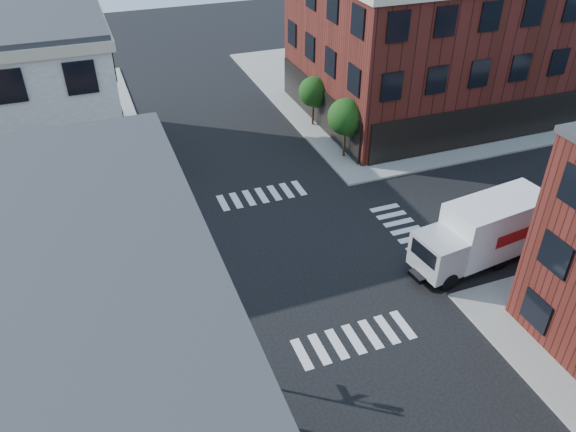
# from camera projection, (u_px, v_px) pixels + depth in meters

# --- Properties ---
(ground) EXTENTS (120.00, 120.00, 0.00)m
(ground) POSITION_uv_depth(u_px,v_px,m) (300.00, 255.00, 32.39)
(ground) COLOR black
(ground) RESTS_ON ground
(sidewalk_ne) EXTENTS (30.00, 30.00, 0.15)m
(sidewalk_ne) POSITION_uv_depth(u_px,v_px,m) (420.00, 84.00, 54.79)
(sidewalk_ne) COLOR gray
(sidewalk_ne) RESTS_ON ground
(building_ne) EXTENTS (25.00, 16.00, 12.00)m
(building_ne) POSITION_uv_depth(u_px,v_px,m) (456.00, 38.00, 47.45)
(building_ne) COLOR #401610
(building_ne) RESTS_ON ground
(tree_near) EXTENTS (2.69, 2.69, 4.49)m
(tree_near) POSITION_uv_depth(u_px,v_px,m) (347.00, 119.00, 40.57)
(tree_near) COLOR black
(tree_near) RESTS_ON ground
(tree_far) EXTENTS (2.43, 2.43, 4.07)m
(tree_far) POSITION_uv_depth(u_px,v_px,m) (314.00, 93.00, 45.39)
(tree_far) COLOR black
(tree_far) RESTS_ON ground
(signal_pole) EXTENTS (1.29, 1.24, 4.60)m
(signal_pole) POSITION_uv_depth(u_px,v_px,m) (212.00, 328.00, 23.64)
(signal_pole) COLOR black
(signal_pole) RESTS_ON ground
(box_truck) EXTENTS (8.53, 3.48, 3.77)m
(box_truck) POSITION_uv_depth(u_px,v_px,m) (484.00, 232.00, 30.94)
(box_truck) COLOR silver
(box_truck) RESTS_ON ground
(traffic_cone) EXTENTS (0.48, 0.48, 0.68)m
(traffic_cone) POSITION_uv_depth(u_px,v_px,m) (229.00, 338.00, 26.55)
(traffic_cone) COLOR #FF530B
(traffic_cone) RESTS_ON ground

